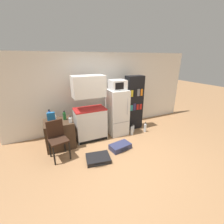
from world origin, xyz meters
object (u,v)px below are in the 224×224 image
(microwave, at_px, (118,85))
(bookshelf, at_px, (134,103))
(bottle_clear_short, at_px, (70,120))
(water_bottle_back, at_px, (133,129))
(water_bottle_front, at_px, (145,128))
(bottle_blue_soda, at_px, (50,116))
(suitcase_small_flat, at_px, (98,158))
(cereal_box, at_px, (51,118))
(chair, at_px, (57,136))
(water_bottle_middle, at_px, (132,131))
(refrigerator, at_px, (117,112))
(bottle_milk_white, at_px, (55,117))
(bottle_green_tall, at_px, (65,116))
(side_table, at_px, (60,134))
(kitchen_hutch, at_px, (90,112))
(suitcase_large_flat, at_px, (120,146))

(microwave, bearing_deg, bookshelf, 11.85)
(bottle_clear_short, height_order, water_bottle_back, bottle_clear_short)
(water_bottle_front, bearing_deg, bottle_blue_soda, 170.97)
(bottle_blue_soda, height_order, suitcase_small_flat, bottle_blue_soda)
(bottle_blue_soda, bearing_deg, suitcase_small_flat, -53.16)
(bottle_clear_short, distance_m, water_bottle_front, 2.43)
(cereal_box, distance_m, chair, 0.52)
(water_bottle_middle, bearing_deg, bottle_blue_soda, 169.18)
(refrigerator, relative_size, bottle_clear_short, 8.47)
(bottle_milk_white, bearing_deg, water_bottle_back, -5.62)
(refrigerator, distance_m, cereal_box, 1.93)
(bottle_green_tall, bearing_deg, water_bottle_middle, -9.70)
(refrigerator, bearing_deg, bottle_green_tall, 179.42)
(bottle_milk_white, relative_size, water_bottle_front, 0.59)
(side_table, distance_m, water_bottle_middle, 2.16)
(bookshelf, bearing_deg, microwave, -168.15)
(cereal_box, bearing_deg, chair, -81.47)
(suitcase_small_flat, xyz_separation_m, water_bottle_back, (1.53, 0.92, 0.07))
(refrigerator, relative_size, bottle_green_tall, 5.78)
(bottle_green_tall, bearing_deg, bottle_clear_short, -68.14)
(water_bottle_front, distance_m, water_bottle_middle, 0.50)
(microwave, height_order, cereal_box, microwave)
(side_table, xyz_separation_m, bottle_milk_white, (-0.06, 0.10, 0.45))
(side_table, bearing_deg, water_bottle_middle, -7.48)
(kitchen_hutch, height_order, chair, kitchen_hutch)
(bottle_green_tall, relative_size, water_bottle_front, 0.72)
(refrigerator, xyz_separation_m, water_bottle_middle, (0.37, -0.32, -0.57))
(bottle_green_tall, distance_m, water_bottle_back, 2.21)
(bottle_green_tall, height_order, water_bottle_front, bottle_green_tall)
(bookshelf, xyz_separation_m, chair, (-2.53, -0.67, -0.33))
(cereal_box, bearing_deg, bottle_milk_white, 63.25)
(cereal_box, distance_m, water_bottle_back, 2.53)
(bookshelf, bearing_deg, cereal_box, -174.10)
(side_table, xyz_separation_m, water_bottle_middle, (2.13, -0.28, -0.23))
(side_table, height_order, bottle_milk_white, bottle_milk_white)
(bookshelf, height_order, bottle_green_tall, bookshelf)
(side_table, relative_size, bottle_green_tall, 2.97)
(side_table, relative_size, bottle_milk_white, 3.67)
(cereal_box, distance_m, water_bottle_middle, 2.41)
(kitchen_hutch, height_order, bottle_green_tall, kitchen_hutch)
(side_table, height_order, bottle_blue_soda, bottle_blue_soda)
(bottle_milk_white, bearing_deg, water_bottle_front, -8.11)
(suitcase_large_flat, distance_m, water_bottle_front, 1.32)
(bookshelf, distance_m, cereal_box, 2.60)
(kitchen_hutch, xyz_separation_m, water_bottle_front, (1.75, -0.35, -0.71))
(refrigerator, xyz_separation_m, water_bottle_back, (0.50, -0.17, -0.59))
(bottle_green_tall, distance_m, water_bottle_front, 2.57)
(suitcase_large_flat, bearing_deg, suitcase_small_flat, -172.81)
(bottle_blue_soda, relative_size, water_bottle_back, 1.09)
(chair, bearing_deg, water_bottle_back, -2.80)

